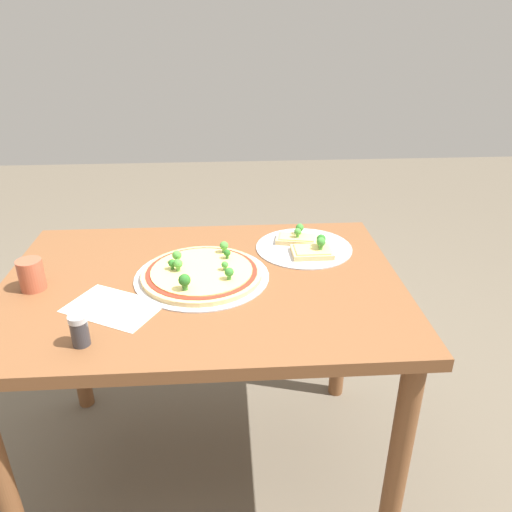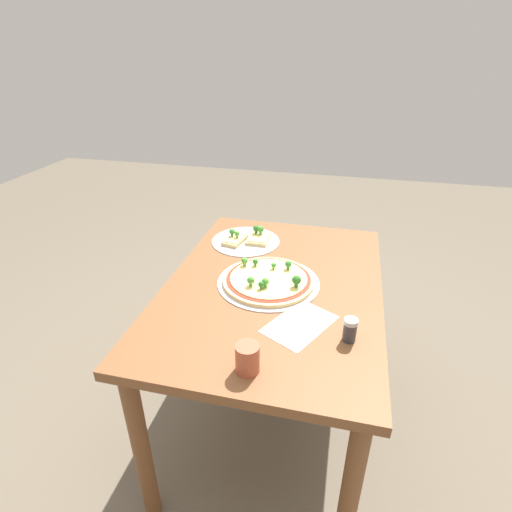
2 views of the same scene
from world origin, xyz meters
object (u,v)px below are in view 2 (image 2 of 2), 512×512
Objects in this scene: pizza_tray_slice at (247,239)px; drinking_cup at (247,358)px; dining_table at (273,306)px; pizza_tray_whole at (269,280)px; condiment_shaker at (350,330)px.

pizza_tray_slice is 0.83m from drinking_cup.
pizza_tray_whole is at bearing -90.83° from dining_table.
pizza_tray_slice reaches higher than dining_table.
dining_table is at bearing 30.01° from pizza_tray_slice.
condiment_shaker is (0.27, 0.31, 0.03)m from pizza_tray_whole.
drinking_cup is 0.34m from condiment_shaker.
pizza_tray_whole is 0.47m from drinking_cup.
dining_table is 0.40m from pizza_tray_slice.
condiment_shaker is (-0.20, 0.28, -0.00)m from drinking_cup.
dining_table is at bearing -132.83° from condiment_shaker.
drinking_cup reaches higher than dining_table.
drinking_cup is (0.47, 0.02, 0.15)m from dining_table.
pizza_tray_slice is at bearing -152.56° from pizza_tray_whole.
pizza_tray_whole is 5.02× the size of condiment_shaker.
condiment_shaker reaches higher than pizza_tray_whole.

